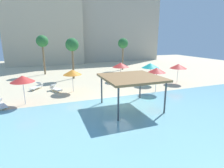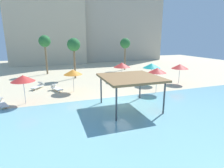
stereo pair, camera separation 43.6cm
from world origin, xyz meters
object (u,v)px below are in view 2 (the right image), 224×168
object	(u,v)px
beach_umbrella_red_1	(180,66)
palm_tree_1	(125,44)
shade_pavilion	(131,78)
beach_umbrella_red_4	(23,78)
beach_umbrella_teal_3	(152,66)
lounge_chair_3	(56,88)
lounge_chair_0	(38,86)
palm_tree_2	(74,46)
beach_umbrella_red_6	(157,70)
lounge_chair_1	(1,103)
palm_tree_0	(45,42)
beach_umbrella_orange_2	(73,72)
beach_umbrella_red_0	(122,65)

from	to	relation	value
beach_umbrella_red_1	palm_tree_1	xyz separation A→B (m)	(-2.50, 12.53, 2.55)
shade_pavilion	beach_umbrella_red_4	size ratio (longest dim) A/B	1.76
beach_umbrella_teal_3	lounge_chair_3	distance (m)	12.11
lounge_chair_0	palm_tree_2	world-z (taller)	palm_tree_2
palm_tree_2	beach_umbrella_red_6	bearing A→B (deg)	-54.99
lounge_chair_0	palm_tree_1	world-z (taller)	palm_tree_1
lounge_chair_0	lounge_chair_1	size ratio (longest dim) A/B	0.97
shade_pavilion	beach_umbrella_teal_3	size ratio (longest dim) A/B	1.70
beach_umbrella_red_1	lounge_chair_3	world-z (taller)	beach_umbrella_red_1
lounge_chair_1	lounge_chair_3	bearing A→B (deg)	101.06
beach_umbrella_red_4	palm_tree_0	xyz separation A→B (m)	(1.86, 14.42, 2.89)
lounge_chair_0	palm_tree_2	xyz separation A→B (m)	(5.01, 4.36, 4.51)
beach_umbrella_red_6	palm_tree_2	xyz separation A→B (m)	(-7.38, 10.54, 2.33)
beach_umbrella_orange_2	palm_tree_0	world-z (taller)	palm_tree_0
beach_umbrella_orange_2	beach_umbrella_red_6	size ratio (longest dim) A/B	0.90
beach_umbrella_red_4	beach_umbrella_red_6	xyz separation A→B (m)	(13.25, -1.01, 0.13)
beach_umbrella_red_0	lounge_chair_1	world-z (taller)	beach_umbrella_red_0
lounge_chair_1	palm_tree_2	xyz separation A→B (m)	(7.80, 9.72, 4.51)
beach_umbrella_orange_2	beach_umbrella_red_4	bearing A→B (deg)	-152.37
palm_tree_0	palm_tree_2	size ratio (longest dim) A/B	1.08
shade_pavilion	lounge_chair_3	distance (m)	9.85
beach_umbrella_red_0	beach_umbrella_teal_3	distance (m)	4.20
beach_umbrella_red_0	palm_tree_0	distance (m)	13.65
lounge_chair_1	beach_umbrella_orange_2	bearing A→B (deg)	85.65
shade_pavilion	palm_tree_2	size ratio (longest dim) A/B	0.79
beach_umbrella_red_1	beach_umbrella_orange_2	distance (m)	13.80
beach_umbrella_red_1	lounge_chair_0	bearing A→B (deg)	169.01
palm_tree_2	beach_umbrella_red_4	bearing A→B (deg)	-121.62
palm_tree_1	palm_tree_2	bearing A→B (deg)	-154.89
beach_umbrella_teal_3	lounge_chair_1	size ratio (longest dim) A/B	1.40
palm_tree_0	palm_tree_2	world-z (taller)	palm_tree_0
lounge_chair_1	beach_umbrella_red_4	bearing A→B (deg)	69.29
palm_tree_1	beach_umbrella_red_6	bearing A→B (deg)	-100.20
beach_umbrella_red_6	palm_tree_1	world-z (taller)	palm_tree_1
beach_umbrella_orange_2	lounge_chair_1	xyz separation A→B (m)	(-6.66, -2.66, -1.90)
palm_tree_0	beach_umbrella_red_4	bearing A→B (deg)	-97.36
beach_umbrella_teal_3	beach_umbrella_orange_2	bearing A→B (deg)	-179.35
beach_umbrella_orange_2	shade_pavilion	bearing A→B (deg)	-59.67
shade_pavilion	lounge_chair_0	world-z (taller)	shade_pavilion
lounge_chair_1	palm_tree_2	distance (m)	13.25
palm_tree_2	beach_umbrella_red_0	bearing A→B (deg)	-32.78
beach_umbrella_red_6	palm_tree_1	distance (m)	15.71
beach_umbrella_red_6	beach_umbrella_teal_3	bearing A→B (deg)	67.38
shade_pavilion	lounge_chair_1	size ratio (longest dim) A/B	2.38
lounge_chair_0	palm_tree_0	xyz separation A→B (m)	(1.01, 9.24, 4.94)
beach_umbrella_teal_3	lounge_chair_0	size ratio (longest dim) A/B	1.45
lounge_chair_0	palm_tree_1	distance (m)	18.24
palm_tree_0	palm_tree_2	xyz separation A→B (m)	(4.01, -4.89, -0.43)
beach_umbrella_red_0	lounge_chair_1	size ratio (longest dim) A/B	1.31
beach_umbrella_red_1	lounge_chair_0	world-z (taller)	beach_umbrella_red_1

